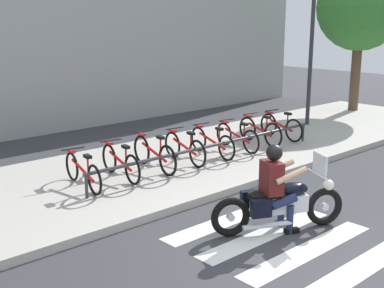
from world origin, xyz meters
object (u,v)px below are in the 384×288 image
bicycle_6 (260,131)px  bike_rack (215,146)px  street_lamp (311,45)px  bicycle_7 (281,126)px  bicycle_5 (237,137)px  bicycle_1 (120,162)px  rider (276,182)px  bicycle_3 (184,148)px  tree_near_rack (361,8)px  motorcycle (280,203)px  bicycle_2 (154,154)px  bicycle_0 (83,171)px  bicycle_4 (212,142)px

bicycle_6 → bike_rack: bicycle_6 is taller
bike_rack → street_lamp: (5.22, 1.23, 1.98)m
street_lamp → bicycle_7: bearing=-162.8°
bicycle_5 → bicycle_1: bearing=-180.0°
rider → street_lamp: 8.25m
bicycle_3 → tree_near_rack: 9.61m
motorcycle → bicycle_7: bearing=37.9°
rider → motorcycle: bearing=-29.1°
rider → tree_near_rack: tree_near_rack is taller
bicycle_2 → bicycle_6: bicycle_2 is taller
rider → bicycle_5: rider is taller
bicycle_2 → bike_rack: 1.42m
street_lamp → tree_near_rack: bearing=6.8°
bicycle_0 → bicycle_2: bicycle_2 is taller
bicycle_0 → bicycle_1: 0.87m
motorcycle → bike_rack: 3.43m
bicycle_0 → street_lamp: bearing=4.7°
motorcycle → bicycle_4: motorcycle is taller
bicycle_1 → bicycle_5: (3.48, 0.00, -0.01)m
motorcycle → rider: rider is taller
bicycle_1 → street_lamp: bearing=5.2°
bicycle_5 → street_lamp: street_lamp is taller
rider → bicycle_3: (1.20, 3.56, -0.33)m
bicycle_0 → street_lamp: 8.55m
bicycle_3 → bicycle_0: bearing=180.0°
bicycle_2 → bicycle_3: bearing=0.0°
bicycle_4 → bicycle_5: size_ratio=1.04×
bicycle_0 → bicycle_1: (0.87, -0.00, 0.01)m
bicycle_1 → bike_rack: size_ratio=0.24×
bicycle_3 → street_lamp: 6.06m
bicycle_2 → street_lamp: street_lamp is taller
motorcycle → bike_rack: size_ratio=0.31×
bicycle_0 → bicycle_7: 6.08m
rider → bicycle_3: bearing=71.3°
bicycle_4 → bicycle_7: (2.61, -0.00, 0.01)m
bicycle_1 → bicycle_5: bicycle_1 is taller
bicycle_0 → bicycle_1: size_ratio=1.02×
rider → bicycle_2: 3.59m
bicycle_0 → tree_near_rack: (11.60, 1.07, 3.21)m
motorcycle → bicycle_6: bearing=43.8°
motorcycle → bicycle_2: size_ratio=1.21×
bicycle_1 → bicycle_7: size_ratio=1.03×
tree_near_rack → bicycle_3: bearing=-173.2°
bicycle_7 → tree_near_rack: tree_near_rack is taller
rider → bicycle_7: (4.68, 3.56, -0.33)m
bicycle_3 → bicycle_6: bicycle_6 is taller
bicycle_6 → bicycle_2: bearing=-180.0°
bicycle_2 → bicycle_5: bearing=0.0°
motorcycle → bicycle_1: 3.65m
bicycle_5 → tree_near_rack: bearing=8.4°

